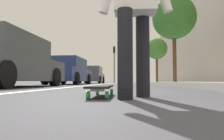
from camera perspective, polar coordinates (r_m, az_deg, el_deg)
The scene contains 12 objects.
ground_plane at distance 10.99m, azimuth 3.40°, elevation -3.99°, with size 80.00×80.00×0.00m, color #38383D.
lane_stripe_white at distance 21.05m, azimuth 0.57°, elevation -3.59°, with size 52.00×0.16×0.01m, color silver.
sidewalk_curb at distance 19.22m, azimuth 13.98°, elevation -3.34°, with size 52.00×3.20×0.14m, color #9E9B93.
building_facade at distance 24.07m, azimuth 19.41°, elevation 6.30°, with size 40.00×1.20×8.09m, color slate.
skateboard at distance 2.16m, azimuth -2.90°, elevation -4.87°, with size 0.84×0.21×0.11m.
skater_person at distance 2.14m, azimuth 6.28°, elevation 18.21°, with size 0.46×0.72×1.64m.
parked_car_near at distance 6.58m, azimuth -27.16°, elevation 1.90°, with size 4.49×2.08×1.47m.
parked_car_mid at distance 11.97m, azimuth -11.76°, elevation -0.48°, with size 4.48×1.90×1.47m.
parked_car_far at distance 18.48m, azimuth -5.50°, elevation -1.48°, with size 4.17×1.93×1.47m.
traffic_light at distance 26.73m, azimuth 0.61°, elevation 3.36°, with size 0.33×0.28×4.67m.
street_tree_mid at distance 13.15m, azimuth 16.65°, elevation 13.53°, with size 2.56×2.56×5.21m.
street_tree_far at distance 20.78m, azimuth 12.16°, elevation 5.68°, with size 2.07×2.07×4.39m.
Camera 1 is at (-0.99, -0.30, 0.16)m, focal length 33.27 mm.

